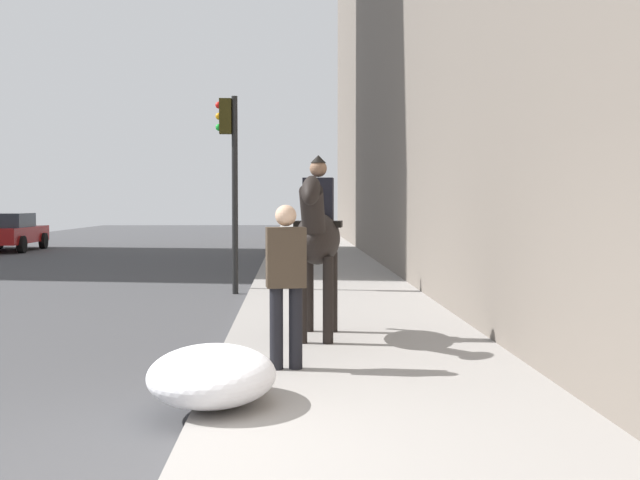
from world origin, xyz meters
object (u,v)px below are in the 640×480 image
(mounted_horse_near, at_px, (317,236))
(car_near_lane, at_px, (9,232))
(pedestrian_greeting, at_px, (286,275))
(traffic_light_near_curb, at_px, (230,162))

(mounted_horse_near, bearing_deg, car_near_lane, -145.27)
(pedestrian_greeting, bearing_deg, traffic_light_near_curb, 2.32)
(car_near_lane, height_order, traffic_light_near_curb, traffic_light_near_curb)
(mounted_horse_near, xyz_separation_m, car_near_lane, (20.62, 11.03, -0.68))
(car_near_lane, relative_size, traffic_light_near_curb, 1.15)
(pedestrian_greeting, xyz_separation_m, car_near_lane, (22.50, 10.65, -0.35))
(pedestrian_greeting, relative_size, car_near_lane, 0.37)
(pedestrian_greeting, xyz_separation_m, traffic_light_near_curb, (7.88, 1.16, 1.55))
(car_near_lane, bearing_deg, traffic_light_near_curb, -148.59)
(mounted_horse_near, relative_size, traffic_light_near_curb, 0.59)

